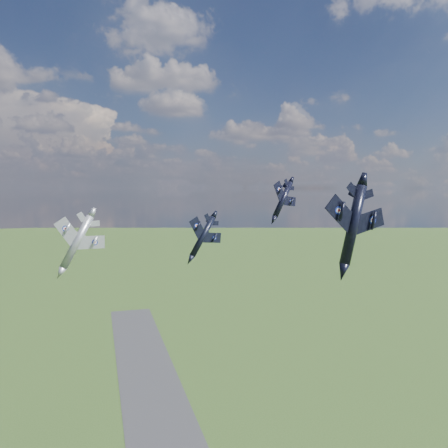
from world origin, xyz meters
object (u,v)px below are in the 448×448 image
object	(u,v)px
jet_high_navy	(283,199)
jet_right_navy	(353,225)
jet_lead_navy	(203,236)
jet_left_silver	(77,242)

from	to	relation	value
jet_high_navy	jet_right_navy	bearing A→B (deg)	-125.18
jet_lead_navy	jet_right_navy	distance (m)	33.65
jet_lead_navy	jet_right_navy	xyz separation A→B (m)	(16.18, -29.18, 4.38)
jet_right_navy	jet_high_navy	distance (m)	45.61
jet_lead_navy	jet_left_silver	bearing A→B (deg)	148.81
jet_high_navy	jet_left_silver	xyz separation A→B (m)	(-49.15, -9.18, -7.97)
jet_left_silver	jet_lead_navy	bearing A→B (deg)	-24.52
jet_left_silver	jet_right_navy	bearing A→B (deg)	-51.01
jet_right_navy	jet_left_silver	bearing A→B (deg)	131.43
jet_lead_navy	jet_right_navy	size ratio (longest dim) A/B	0.76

